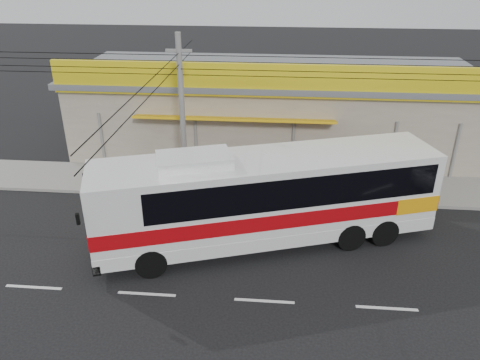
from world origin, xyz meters
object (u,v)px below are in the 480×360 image
object	(u,v)px
coach_bus	(272,193)
utility_pole	(180,64)
motorbike_dark	(148,171)
motorbike_red	(151,176)

from	to	relation	value
coach_bus	utility_pole	bearing A→B (deg)	119.62
motorbike_dark	utility_pole	xyz separation A→B (m)	(2.04, -0.76, 5.44)
motorbike_dark	motorbike_red	bearing A→B (deg)	-162.04
motorbike_dark	coach_bus	bearing A→B (deg)	-141.32
coach_bus	utility_pole	size ratio (longest dim) A/B	0.39
coach_bus	motorbike_red	xyz separation A→B (m)	(-5.93, 4.15, -1.51)
motorbike_red	motorbike_dark	xyz separation A→B (m)	(-0.26, 0.40, 0.08)
motorbike_red	utility_pole	world-z (taller)	utility_pole
coach_bus	motorbike_dark	xyz separation A→B (m)	(-6.18, 4.54, -1.43)
motorbike_red	utility_pole	distance (m)	5.82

